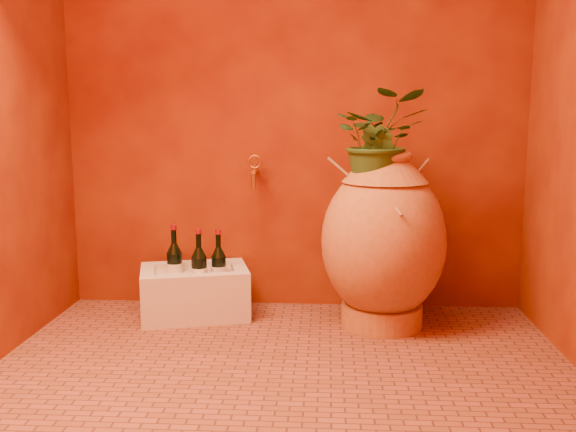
# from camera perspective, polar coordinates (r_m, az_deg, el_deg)

# --- Properties ---
(floor) EXTENTS (2.50, 2.50, 0.00)m
(floor) POSITION_cam_1_polar(r_m,az_deg,el_deg) (2.74, -0.57, -13.92)
(floor) COLOR brown
(floor) RESTS_ON ground
(wall_back) EXTENTS (2.50, 0.02, 2.50)m
(wall_back) POSITION_cam_1_polar(r_m,az_deg,el_deg) (3.52, 0.59, 12.03)
(wall_back) COLOR #5E1305
(wall_back) RESTS_ON ground
(amphora) EXTENTS (0.68, 0.68, 0.89)m
(amphora) POSITION_cam_1_polar(r_m,az_deg,el_deg) (3.24, 8.48, -2.18)
(amphora) COLOR #B66833
(amphora) RESTS_ON floor
(stone_basin) EXTENTS (0.63, 0.51, 0.26)m
(stone_basin) POSITION_cam_1_polar(r_m,az_deg,el_deg) (3.47, -8.30, -6.79)
(stone_basin) COLOR beige
(stone_basin) RESTS_ON floor
(wine_bottle_a) EXTENTS (0.09, 0.09, 0.35)m
(wine_bottle_a) POSITION_cam_1_polar(r_m,az_deg,el_deg) (3.48, -10.04, -4.41)
(wine_bottle_a) COLOR black
(wine_bottle_a) RESTS_ON stone_basin
(wine_bottle_b) EXTENTS (0.08, 0.08, 0.34)m
(wine_bottle_b) POSITION_cam_1_polar(r_m,az_deg,el_deg) (3.37, -7.90, -4.83)
(wine_bottle_b) COLOR black
(wine_bottle_b) RESTS_ON stone_basin
(wine_bottle_c) EXTENTS (0.08, 0.08, 0.33)m
(wine_bottle_c) POSITION_cam_1_polar(r_m,az_deg,el_deg) (3.41, -6.17, -4.69)
(wine_bottle_c) COLOR black
(wine_bottle_c) RESTS_ON stone_basin
(wall_tap) EXTENTS (0.08, 0.16, 0.18)m
(wall_tap) POSITION_cam_1_polar(r_m,az_deg,el_deg) (3.46, -2.99, 4.09)
(wall_tap) COLOR #B37C29
(wall_tap) RESTS_ON wall_back
(plant_main) EXTENTS (0.46, 0.41, 0.49)m
(plant_main) POSITION_cam_1_polar(r_m,az_deg,el_deg) (3.17, 8.17, 6.71)
(plant_main) COLOR #234619
(plant_main) RESTS_ON amphora
(plant_side) EXTENTS (0.24, 0.25, 0.36)m
(plant_side) POSITION_cam_1_polar(r_m,az_deg,el_deg) (3.12, 8.01, 4.75)
(plant_side) COLOR #234619
(plant_side) RESTS_ON amphora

